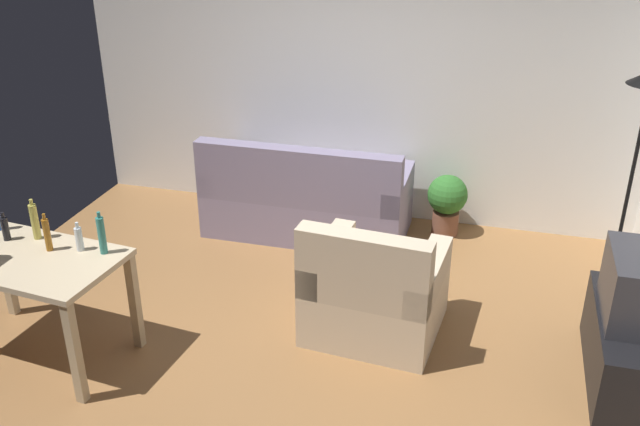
{
  "coord_description": "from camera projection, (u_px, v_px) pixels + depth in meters",
  "views": [
    {
      "loc": [
        1.32,
        -3.98,
        2.97
      ],
      "look_at": [
        0.1,
        0.5,
        0.75
      ],
      "focal_mm": 39.51,
      "sensor_mm": 36.0,
      "label": 1
    }
  ],
  "objects": [
    {
      "name": "couch",
      "position": [
        306.0,
        202.0,
        6.39
      ],
      "size": [
        1.81,
        0.84,
        0.92
      ],
      "rotation": [
        0.0,
        0.0,
        3.14
      ],
      "color": "gray",
      "rests_on": "ground_plane"
    },
    {
      "name": "desk",
      "position": [
        29.0,
        271.0,
        4.59
      ],
      "size": [
        1.27,
        0.82,
        0.76
      ],
      "rotation": [
        0.0,
        0.0,
        -0.11
      ],
      "color": "#C6B28E",
      "rests_on": "ground_plane"
    },
    {
      "name": "bottle_tall",
      "position": [
        102.0,
        235.0,
        4.53
      ],
      "size": [
        0.05,
        0.05,
        0.29
      ],
      "color": "teal",
      "rests_on": "desk"
    },
    {
      "name": "wall_rear",
      "position": [
        358.0,
        75.0,
        6.39
      ],
      "size": [
        5.2,
        0.1,
        2.7
      ],
      "primitive_type": "cube",
      "color": "white",
      "rests_on": "ground_plane"
    },
    {
      "name": "tv_stand",
      "position": [
        627.0,
        349.0,
        4.51
      ],
      "size": [
        0.44,
        1.1,
        0.48
      ],
      "rotation": [
        0.0,
        0.0,
        1.57
      ],
      "color": "black",
      "rests_on": "ground_plane"
    },
    {
      "name": "bottle_clear",
      "position": [
        79.0,
        238.0,
        4.58
      ],
      "size": [
        0.05,
        0.05,
        0.2
      ],
      "color": "silver",
      "rests_on": "desk"
    },
    {
      "name": "potted_plant",
      "position": [
        447.0,
        201.0,
        6.36
      ],
      "size": [
        0.36,
        0.36,
        0.57
      ],
      "color": "brown",
      "rests_on": "ground_plane"
    },
    {
      "name": "bottle_amber",
      "position": [
        47.0,
        234.0,
        4.57
      ],
      "size": [
        0.04,
        0.04,
        0.26
      ],
      "color": "#9E6019",
      "rests_on": "desk"
    },
    {
      "name": "bottle_squat",
      "position": [
        35.0,
        221.0,
        4.71
      ],
      "size": [
        0.05,
        0.05,
        0.29
      ],
      "color": "#BCB24C",
      "rests_on": "desk"
    },
    {
      "name": "bottle_dark",
      "position": [
        5.0,
        228.0,
        4.71
      ],
      "size": [
        0.05,
        0.05,
        0.2
      ],
      "color": "black",
      "rests_on": "desk"
    },
    {
      "name": "armchair",
      "position": [
        374.0,
        294.0,
        4.95
      ],
      "size": [
        0.97,
        0.92,
        0.92
      ],
      "rotation": [
        0.0,
        0.0,
        3.05
      ],
      "color": "beige",
      "rests_on": "ground_plane"
    },
    {
      "name": "ground_plane",
      "position": [
        288.0,
        335.0,
        5.07
      ],
      "size": [
        5.2,
        4.4,
        0.02
      ],
      "primitive_type": "cube",
      "color": "olive"
    }
  ]
}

